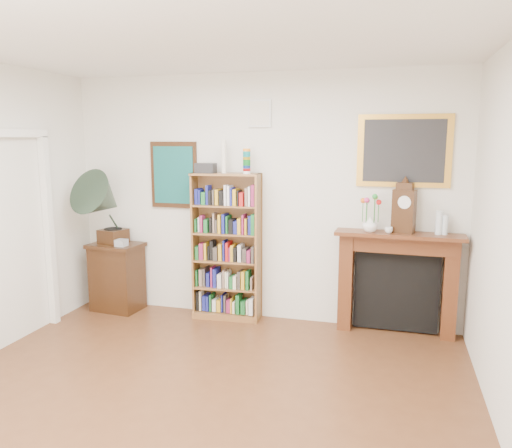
{
  "coord_description": "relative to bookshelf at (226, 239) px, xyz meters",
  "views": [
    {
      "loc": [
        1.46,
        -2.96,
        2.09
      ],
      "look_at": [
        0.2,
        1.6,
        1.27
      ],
      "focal_mm": 35.0,
      "sensor_mm": 36.0,
      "label": 1
    }
  ],
  "objects": [
    {
      "name": "teacup",
      "position": [
        1.79,
        -0.04,
        0.2
      ],
      "size": [
        0.1,
        0.1,
        0.06
      ],
      "primitive_type": "imported",
      "rotation": [
        0.0,
        0.0,
        -0.3
      ],
      "color": "silver",
      "rests_on": "fireplace"
    },
    {
      "name": "bookshelf",
      "position": [
        0.0,
        0.0,
        0.0
      ],
      "size": [
        0.8,
        0.33,
        1.95
      ],
      "rotation": [
        0.0,
        0.0,
        0.07
      ],
      "color": "brown",
      "rests_on": "floor"
    },
    {
      "name": "room",
      "position": [
        0.36,
        -2.34,
        0.45
      ],
      "size": [
        4.51,
        5.01,
        2.81
      ],
      "color": "#532E19",
      "rests_on": "ground"
    },
    {
      "name": "side_cabinet",
      "position": [
        -1.38,
        -0.08,
        -0.53
      ],
      "size": [
        0.65,
        0.5,
        0.82
      ],
      "primitive_type": "cube",
      "rotation": [
        0.0,
        0.0,
        -0.1
      ],
      "color": "black",
      "rests_on": "floor"
    },
    {
      "name": "gramophone",
      "position": [
        -1.42,
        -0.21,
        0.39
      ],
      "size": [
        0.7,
        0.8,
        0.91
      ],
      "rotation": [
        0.0,
        0.0,
        -0.23
      ],
      "color": "black",
      "rests_on": "side_cabinet"
    },
    {
      "name": "cd_stack",
      "position": [
        -1.24,
        -0.19,
        -0.08
      ],
      "size": [
        0.13,
        0.13,
        0.08
      ],
      "primitive_type": "cube",
      "rotation": [
        0.0,
        0.0,
        -0.05
      ],
      "color": "silver",
      "rests_on": "side_cabinet"
    },
    {
      "name": "fireplace",
      "position": [
        1.9,
        0.06,
        -0.29
      ],
      "size": [
        1.32,
        0.35,
        1.11
      ],
      "rotation": [
        0.0,
        0.0,
        -0.03
      ],
      "color": "#441F0F",
      "rests_on": "floor"
    },
    {
      "name": "small_picture",
      "position": [
        0.36,
        0.14,
        1.41
      ],
      "size": [
        0.26,
        0.04,
        0.3
      ],
      "color": "white",
      "rests_on": "back_wall"
    },
    {
      "name": "flower_vase",
      "position": [
        1.6,
        -0.02,
        0.25
      ],
      "size": [
        0.21,
        0.21,
        0.16
      ],
      "primitive_type": "imported",
      "rotation": [
        0.0,
        0.0,
        0.42
      ],
      "color": "white",
      "rests_on": "fireplace"
    },
    {
      "name": "door_casing",
      "position": [
        -1.85,
        -1.14,
        0.32
      ],
      "size": [
        0.08,
        1.02,
        2.17
      ],
      "color": "white",
      "rests_on": "left_wall"
    },
    {
      "name": "bottle_left",
      "position": [
        2.28,
        0.03,
        0.28
      ],
      "size": [
        0.07,
        0.07,
        0.24
      ],
      "primitive_type": "cylinder",
      "color": "silver",
      "rests_on": "fireplace"
    },
    {
      "name": "teal_poster",
      "position": [
        -0.69,
        0.14,
        0.71
      ],
      "size": [
        0.58,
        0.04,
        0.78
      ],
      "color": "black",
      "rests_on": "back_wall"
    },
    {
      "name": "gilt_painting",
      "position": [
        1.91,
        0.14,
        1.01
      ],
      "size": [
        0.95,
        0.04,
        0.75
      ],
      "color": "gold",
      "rests_on": "back_wall"
    },
    {
      "name": "bottle_right",
      "position": [
        2.34,
        0.03,
        0.26
      ],
      "size": [
        0.06,
        0.06,
        0.2
      ],
      "primitive_type": "cylinder",
      "color": "silver",
      "rests_on": "fireplace"
    },
    {
      "name": "mantel_clock",
      "position": [
        1.94,
        0.03,
        0.42
      ],
      "size": [
        0.25,
        0.18,
        0.52
      ],
      "rotation": [
        0.0,
        0.0,
        -0.3
      ],
      "color": "black",
      "rests_on": "fireplace"
    }
  ]
}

